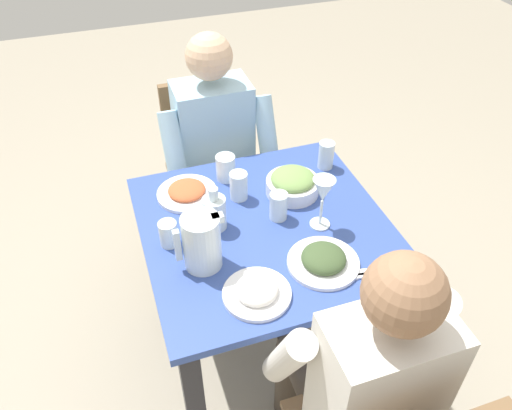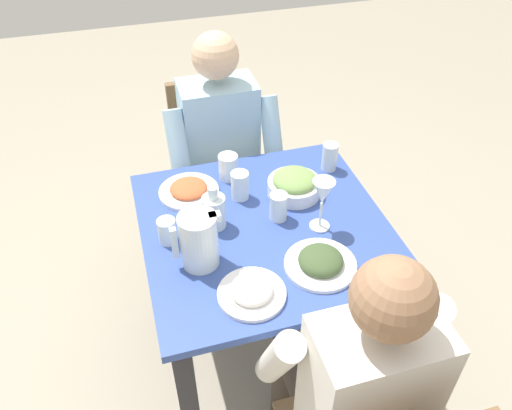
# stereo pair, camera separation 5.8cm
# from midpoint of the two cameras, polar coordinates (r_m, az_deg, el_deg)

# --- Properties ---
(ground_plane) EXTENTS (8.00, 8.00, 0.00)m
(ground_plane) POSITION_cam_midpoint_polar(r_m,az_deg,el_deg) (2.34, 1.55, -15.99)
(ground_plane) COLOR #9E937F
(dining_table) EXTENTS (0.84, 0.84, 0.75)m
(dining_table) POSITION_cam_midpoint_polar(r_m,az_deg,el_deg) (1.86, 1.88, -5.50)
(dining_table) COLOR #334C99
(dining_table) RESTS_ON ground_plane
(chair_near) EXTENTS (0.40, 0.40, 0.89)m
(chair_near) POSITION_cam_midpoint_polar(r_m,az_deg,el_deg) (2.49, -3.77, 4.88)
(chair_near) COLOR brown
(chair_near) RESTS_ON ground_plane
(diner_near) EXTENTS (0.48, 0.53, 1.19)m
(diner_near) POSITION_cam_midpoint_polar(r_m,az_deg,el_deg) (2.24, -2.72, 5.04)
(diner_near) COLOR #9EC6E0
(diner_near) RESTS_ON ground_plane
(diner_far) EXTENTS (0.48, 0.53, 1.19)m
(diner_far) POSITION_cam_midpoint_polar(r_m,az_deg,el_deg) (1.54, 11.55, -17.97)
(diner_far) COLOR silver
(diner_far) RESTS_ON ground_plane
(water_pitcher) EXTENTS (0.16, 0.12, 0.19)m
(water_pitcher) POSITION_cam_midpoint_polar(r_m,az_deg,el_deg) (1.58, -5.35, -3.92)
(water_pitcher) COLOR silver
(water_pitcher) RESTS_ON dining_table
(salad_bowl) EXTENTS (0.20, 0.20, 0.09)m
(salad_bowl) POSITION_cam_midpoint_polar(r_m,az_deg,el_deg) (1.88, 5.16, 2.30)
(salad_bowl) COLOR white
(salad_bowl) RESTS_ON dining_table
(plate_dolmas) EXTENTS (0.23, 0.23, 0.06)m
(plate_dolmas) POSITION_cam_midpoint_polar(r_m,az_deg,el_deg) (1.63, 8.20, -6.29)
(plate_dolmas) COLOR white
(plate_dolmas) RESTS_ON dining_table
(plate_rice_curry) EXTENTS (0.22, 0.22, 0.04)m
(plate_rice_curry) POSITION_cam_midpoint_polar(r_m,az_deg,el_deg) (1.91, -6.63, 1.67)
(plate_rice_curry) COLOR white
(plate_rice_curry) RESTS_ON dining_table
(plate_yoghurt) EXTENTS (0.21, 0.21, 0.05)m
(plate_yoghurt) POSITION_cam_midpoint_polar(r_m,az_deg,el_deg) (1.54, 0.61, -9.58)
(plate_yoghurt) COLOR white
(plate_yoghurt) RESTS_ON dining_table
(water_glass_near_left) EXTENTS (0.06, 0.06, 0.09)m
(water_glass_near_left) POSITION_cam_midpoint_polar(r_m,az_deg,el_deg) (1.70, -8.88, -2.89)
(water_glass_near_left) COLOR silver
(water_glass_near_left) RESTS_ON dining_table
(water_glass_near_right) EXTENTS (0.06, 0.06, 0.11)m
(water_glass_near_right) POSITION_cam_midpoint_polar(r_m,az_deg,el_deg) (2.02, 9.00, 5.30)
(water_glass_near_right) COLOR silver
(water_glass_near_right) RESTS_ON dining_table
(water_glass_center) EXTENTS (0.06, 0.06, 0.10)m
(water_glass_center) POSITION_cam_midpoint_polar(r_m,az_deg,el_deg) (1.77, 3.45, -0.19)
(water_glass_center) COLOR silver
(water_glass_center) RESTS_ON dining_table
(water_glass_far_left) EXTENTS (0.07, 0.07, 0.10)m
(water_glass_far_left) POSITION_cam_midpoint_polar(r_m,az_deg,el_deg) (1.95, -2.25, 4.24)
(water_glass_far_left) COLOR silver
(water_glass_far_left) RESTS_ON dining_table
(water_glass_by_pitcher) EXTENTS (0.07, 0.07, 0.11)m
(water_glass_by_pitcher) POSITION_cam_midpoint_polar(r_m,az_deg,el_deg) (1.85, -0.90, 2.19)
(water_glass_by_pitcher) COLOR silver
(water_glass_by_pitcher) RESTS_ON dining_table
(wine_glass) EXTENTS (0.08, 0.08, 0.20)m
(wine_glass) POSITION_cam_midpoint_polar(r_m,az_deg,el_deg) (1.69, 8.41, 1.14)
(wine_glass) COLOR silver
(wine_glass) RESTS_ON dining_table
(oil_carafe) EXTENTS (0.08, 0.08, 0.16)m
(oil_carafe) POSITION_cam_midpoint_polar(r_m,az_deg,el_deg) (1.74, -3.72, -0.87)
(oil_carafe) COLOR silver
(oil_carafe) RESTS_ON dining_table
(fork_near) EXTENTS (0.17, 0.06, 0.01)m
(fork_near) POSITION_cam_midpoint_polar(r_m,az_deg,el_deg) (1.64, 12.74, -7.70)
(fork_near) COLOR silver
(fork_near) RESTS_ON dining_table
(knife_near) EXTENTS (0.19, 0.04, 0.01)m
(knife_near) POSITION_cam_midpoint_polar(r_m,az_deg,el_deg) (1.65, 14.43, -7.71)
(knife_near) COLOR silver
(knife_near) RESTS_ON dining_table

